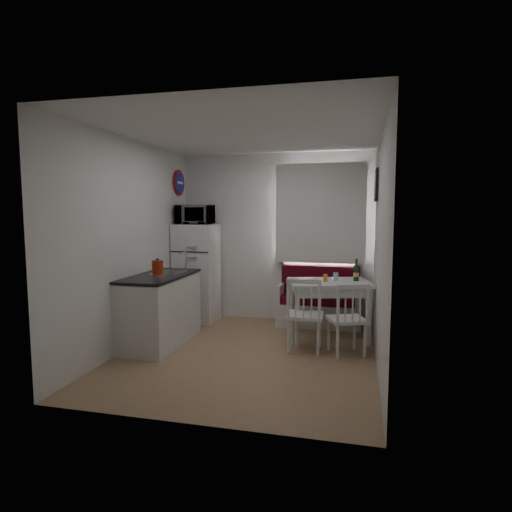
{
  "coord_description": "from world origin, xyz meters",
  "views": [
    {
      "loc": [
        1.27,
        -4.82,
        1.71
      ],
      "look_at": [
        -0.01,
        0.5,
        1.13
      ],
      "focal_mm": 30.0,
      "sensor_mm": 36.0,
      "label": 1
    }
  ],
  "objects": [
    {
      "name": "chair_left",
      "position": [
        0.65,
        0.19,
        0.57
      ],
      "size": [
        0.44,
        0.42,
        0.49
      ],
      "rotation": [
        0.0,
        0.0,
        0.02
      ],
      "color": "white",
      "rests_on": "floor"
    },
    {
      "name": "chair_right",
      "position": [
        1.15,
        0.2,
        0.54
      ],
      "size": [
        0.53,
        0.53,
        0.47
      ],
      "rotation": [
        0.0,
        0.0,
        0.39
      ],
      "color": "white",
      "rests_on": "floor"
    },
    {
      "name": "wine_bottle",
      "position": [
        1.25,
        0.96,
        0.93
      ],
      "size": [
        0.07,
        0.07,
        0.3
      ],
      "primitive_type": null,
      "color": "#133C18",
      "rests_on": "dining_table"
    },
    {
      "name": "curtain",
      "position": [
        0.7,
        1.65,
        1.68
      ],
      "size": [
        1.35,
        0.02,
        1.5
      ],
      "primitive_type": "cube",
      "color": "white",
      "rests_on": "wall_back"
    },
    {
      "name": "ceiling",
      "position": [
        0.0,
        0.0,
        2.6
      ],
      "size": [
        3.0,
        3.5,
        0.02
      ],
      "primitive_type": "cube",
      "color": "white",
      "rests_on": "wall_back"
    },
    {
      "name": "wall_back",
      "position": [
        0.0,
        1.75,
        1.3
      ],
      "size": [
        3.0,
        0.02,
        2.6
      ],
      "primitive_type": "cube",
      "color": "white",
      "rests_on": "floor"
    },
    {
      "name": "wall_left",
      "position": [
        -1.5,
        0.0,
        1.3
      ],
      "size": [
        0.02,
        3.5,
        2.6
      ],
      "primitive_type": "cube",
      "color": "white",
      "rests_on": "floor"
    },
    {
      "name": "window",
      "position": [
        0.7,
        1.72,
        1.62
      ],
      "size": [
        1.22,
        0.06,
        1.47
      ],
      "primitive_type": "cube",
      "color": "white",
      "rests_on": "wall_back"
    },
    {
      "name": "wall_right",
      "position": [
        1.5,
        0.0,
        1.3
      ],
      "size": [
        0.02,
        3.5,
        2.6
      ],
      "primitive_type": "cube",
      "color": "white",
      "rests_on": "floor"
    },
    {
      "name": "picture_frame",
      "position": [
        1.48,
        1.1,
        2.05
      ],
      "size": [
        0.04,
        0.52,
        0.42
      ],
      "primitive_type": "cube",
      "color": "black",
      "rests_on": "wall_right"
    },
    {
      "name": "kitchen_counter",
      "position": [
        -1.2,
        0.16,
        0.46
      ],
      "size": [
        0.62,
        1.32,
        1.16
      ],
      "color": "white",
      "rests_on": "floor"
    },
    {
      "name": "microwave",
      "position": [
        -1.18,
        1.35,
        1.66
      ],
      "size": [
        0.53,
        0.36,
        0.29
      ],
      "primitive_type": "imported",
      "color": "white",
      "rests_on": "fridge"
    },
    {
      "name": "floor",
      "position": [
        0.0,
        0.0,
        0.0
      ],
      "size": [
        3.0,
        3.5,
        0.02
      ],
      "primitive_type": "cube",
      "color": "#9E7654",
      "rests_on": "ground"
    },
    {
      "name": "dining_table",
      "position": [
        0.9,
        0.86,
        0.7
      ],
      "size": [
        1.2,
        0.98,
        0.79
      ],
      "rotation": [
        0.0,
        0.0,
        0.26
      ],
      "color": "white",
      "rests_on": "floor"
    },
    {
      "name": "wall_sign",
      "position": [
        -1.47,
        1.45,
        2.15
      ],
      "size": [
        0.03,
        0.4,
        0.4
      ],
      "primitive_type": "cylinder",
      "rotation": [
        0.0,
        1.57,
        0.0
      ],
      "color": "#1A259D",
      "rests_on": "wall_left"
    },
    {
      "name": "drinking_glass_blue",
      "position": [
        0.98,
        0.91,
        0.84
      ],
      "size": [
        0.07,
        0.07,
        0.11
      ],
      "primitive_type": "cylinder",
      "color": "#8FC9F3",
      "rests_on": "dining_table"
    },
    {
      "name": "kettle",
      "position": [
        -1.15,
        0.0,
        1.01
      ],
      "size": [
        0.17,
        0.17,
        0.22
      ],
      "primitive_type": "cylinder",
      "color": "#A4230D",
      "rests_on": "kitchen_counter"
    },
    {
      "name": "drinking_glass_orange",
      "position": [
        0.85,
        0.81,
        0.83
      ],
      "size": [
        0.06,
        0.06,
        0.1
      ],
      "primitive_type": "cylinder",
      "color": "orange",
      "rests_on": "dining_table"
    },
    {
      "name": "plate",
      "position": [
        0.6,
        0.88,
        0.79
      ],
      "size": [
        0.23,
        0.23,
        0.02
      ],
      "primitive_type": "cylinder",
      "color": "white",
      "rests_on": "dining_table"
    },
    {
      "name": "wall_front",
      "position": [
        0.0,
        -1.75,
        1.3
      ],
      "size": [
        3.0,
        0.02,
        2.6
      ],
      "primitive_type": "cube",
      "color": "white",
      "rests_on": "floor"
    },
    {
      "name": "bench",
      "position": [
        0.72,
        1.51,
        0.29
      ],
      "size": [
        1.23,
        0.47,
        0.88
      ],
      "color": "white",
      "rests_on": "floor"
    },
    {
      "name": "fridge",
      "position": [
        -1.18,
        1.4,
        0.76
      ],
      "size": [
        0.6,
        0.6,
        1.51
      ],
      "primitive_type": "cube",
      "color": "white",
      "rests_on": "floor"
    }
  ]
}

